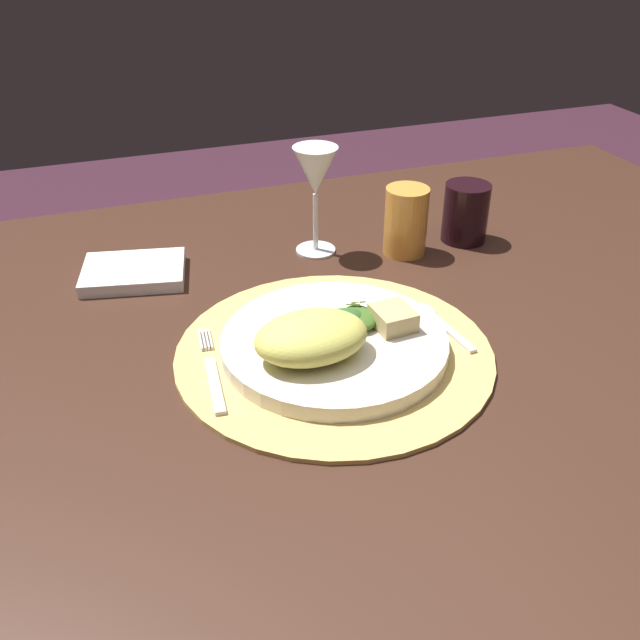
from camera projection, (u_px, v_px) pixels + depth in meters
dining_table at (367, 426)px, 0.99m from camera, size 1.48×1.03×0.73m
placemat at (334, 353)px, 0.85m from camera, size 0.38×0.38×0.01m
dinner_plate at (334, 344)px, 0.84m from camera, size 0.27×0.27×0.02m
pasta_serving at (311, 337)px, 0.79m from camera, size 0.13×0.09×0.05m
salad_greens at (348, 318)px, 0.85m from camera, size 0.08×0.07×0.03m
bread_piece at (393, 318)px, 0.85m from camera, size 0.05×0.05×0.02m
fork at (212, 372)px, 0.80m from camera, size 0.03×0.17×0.00m
spoon at (433, 317)px, 0.91m from camera, size 0.03×0.13×0.01m
napkin at (134, 272)px, 1.01m from camera, size 0.16×0.13×0.02m
wine_glass at (315, 176)px, 1.02m from camera, size 0.07×0.07×0.16m
amber_tumbler at (406, 221)px, 1.06m from camera, size 0.06×0.06×0.10m
dark_tumbler at (466, 213)px, 1.10m from camera, size 0.07×0.07×0.09m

